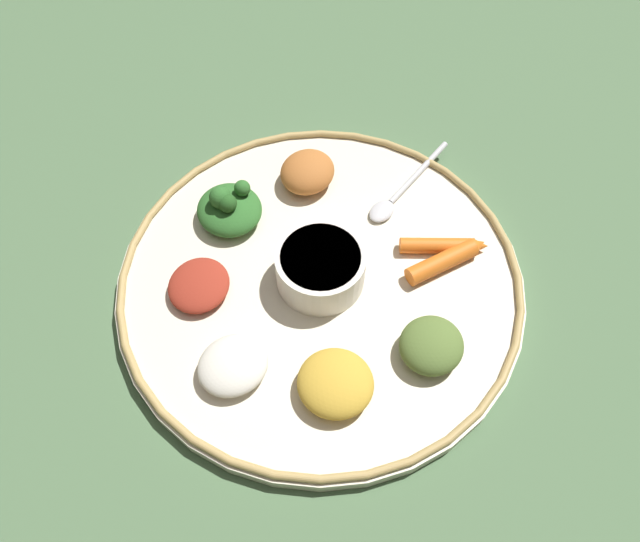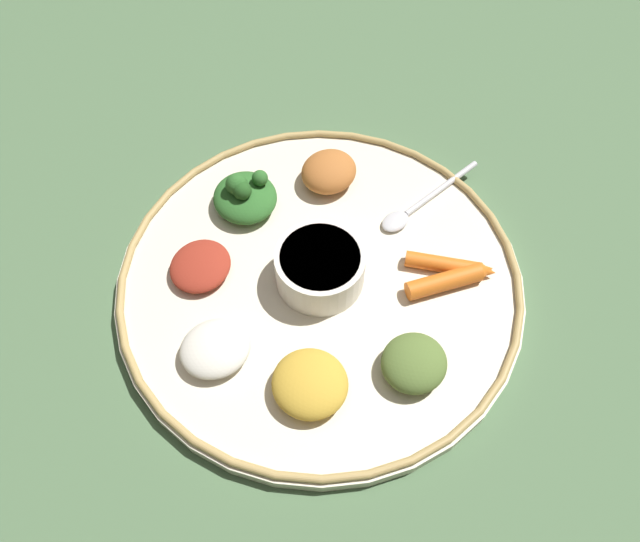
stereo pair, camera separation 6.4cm
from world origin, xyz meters
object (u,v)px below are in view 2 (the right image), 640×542
at_px(center_bowl, 320,267).
at_px(carrot_outer, 449,265).
at_px(spoon, 416,207).
at_px(carrot_near_spoon, 450,280).
at_px(greens_pile, 245,196).

distance_m(center_bowl, carrot_outer, 0.14).
bearing_deg(spoon, carrot_outer, 29.55).
distance_m(center_bowl, carrot_near_spoon, 0.13).
distance_m(greens_pile, carrot_outer, 0.23).
height_order(greens_pile, carrot_outer, greens_pile).
distance_m(greens_pile, carrot_near_spoon, 0.24).
height_order(center_bowl, greens_pile, greens_pile).
xyz_separation_m(center_bowl, spoon, (-0.11, 0.09, -0.02)).
bearing_deg(center_bowl, carrot_near_spoon, 97.49).
relative_size(carrot_near_spoon, carrot_outer, 0.98).
bearing_deg(greens_pile, spoon, 99.47).
relative_size(center_bowl, spoon, 0.73).
relative_size(center_bowl, greens_pile, 0.91).
xyz_separation_m(center_bowl, carrot_near_spoon, (-0.02, 0.13, -0.01)).
height_order(spoon, carrot_near_spoon, carrot_near_spoon).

